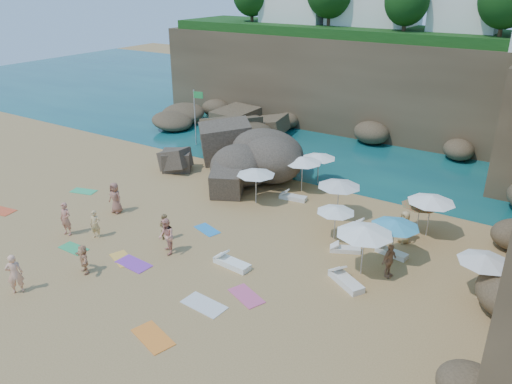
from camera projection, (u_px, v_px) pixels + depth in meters
The scene contains 44 objects.
ground at pixel (194, 237), 26.70m from camera, with size 120.00×120.00×0.00m, color tan.
seawater at pixel (385, 115), 49.81m from camera, with size 120.00×120.00×0.00m, color #0C4751.
cliff_back at pixel (393, 86), 43.37m from camera, with size 44.00×8.00×8.00m, color brown.
rock_promontory at pixel (213, 132), 44.49m from camera, with size 12.00×7.00×2.00m, color brown, non-canonical shape.
clifftop_trees at pixel (417, 0), 34.86m from camera, with size 35.60×23.82×4.40m.
marina_masts at pixel (248, 69), 56.80m from camera, with size 3.10×0.10×6.00m.
rock_outcrop at pixel (223, 174), 35.14m from camera, with size 8.05×6.04×3.22m, color brown, non-canonical shape.
flag_pole at pixel (196, 110), 39.97m from camera, with size 0.88×0.23×4.56m.
parasol_0 at pixel (319, 156), 32.79m from camera, with size 2.26×2.26×2.14m.
parasol_1 at pixel (303, 160), 31.54m from camera, with size 2.47×2.47×2.34m.
parasol_2 at pixel (339, 183), 27.97m from camera, with size 2.47×2.47×2.33m.
parasol_3 at pixel (432, 199), 26.00m from camera, with size 2.49×2.49×2.35m.
parasol_5 at pixel (256, 172), 29.86m from camera, with size 2.35×2.35×2.23m.
parasol_6 at pixel (420, 203), 26.53m from camera, with size 2.00×2.00×1.89m.
parasol_7 at pixel (485, 258), 20.91m from camera, with size 2.26×2.26×2.14m.
parasol_8 at pixel (336, 209), 25.77m from camera, with size 2.02×2.02×1.91m.
parasol_9 at pixel (365, 230), 22.51m from camera, with size 2.64×2.64×2.50m.
parasol_10 at pixel (395, 223), 23.70m from camera, with size 2.35×2.35×2.22m.
lounger_0 at pixel (345, 249), 25.25m from camera, with size 1.53×0.51×0.24m, color white.
lounger_1 at pixel (293, 197), 31.11m from camera, with size 1.69×0.56×0.26m, color silver.
lounger_2 at pixel (369, 227), 27.46m from camera, with size 1.60×0.53×0.25m, color white.
lounger_3 at pixel (392, 253), 24.92m from camera, with size 1.60×0.53×0.25m, color white.
lounger_4 at pixel (346, 281), 22.57m from camera, with size 1.96×0.65×0.30m, color white.
lounger_5 at pixel (232, 263), 23.96m from camera, with size 1.90×0.63×0.30m, color white.
towel_3 at pixel (74, 248), 25.55m from camera, with size 1.55×0.78×0.03m, color #2FA55F.
towel_6 at pixel (134, 264), 24.19m from camera, with size 1.79×0.90×0.03m, color purple.
towel_7 at pixel (0, 211), 29.64m from camera, with size 1.81×0.90×0.03m, color #E94F29.
towel_8 at pixel (207, 230), 27.43m from camera, with size 1.55×0.78×0.03m, color #2786D0.
towel_9 at pixel (246, 296), 21.77m from camera, with size 1.74×0.87×0.03m, color #D3527F.
towel_10 at pixel (153, 337), 19.29m from camera, with size 1.88×0.94×0.03m, color orange.
towel_11 at pixel (84, 191), 32.30m from camera, with size 1.62×0.81×0.03m, color #33B26C.
towel_12 at pixel (122, 259), 24.62m from camera, with size 1.56×0.78×0.03m, color #F8B341.
towel_13 at pixel (204, 305), 21.18m from camera, with size 1.94×0.97×0.03m, color silver.
person_stand_0 at pixel (95, 224), 26.36m from camera, with size 0.57×0.37×1.55m, color tan.
person_stand_1 at pixel (165, 227), 26.23m from camera, with size 0.70×0.55×1.45m, color #A58652.
person_stand_2 at pixel (241, 169), 33.31m from camera, with size 1.25×0.52×1.94m, color #EDBC86.
person_stand_3 at pixel (389, 261), 22.90m from camera, with size 0.98×0.41×1.68m, color #A97954.
person_stand_4 at pixel (404, 227), 25.83m from camera, with size 0.87×0.47×1.77m, color tan.
person_stand_5 at pixel (235, 162), 35.00m from camera, with size 1.47×0.42×1.58m, color tan.
person_stand_6 at pixel (15, 274), 21.69m from camera, with size 0.69×0.45×1.89m, color #F7B08C.
person_lie_2 at pixel (117, 209), 29.36m from camera, with size 0.90×1.84×0.49m, color #995F4C.
person_lie_3 at pixel (85, 269), 23.43m from camera, with size 1.32×1.42×0.38m, color tan.
person_lie_4 at pixel (68, 231), 26.85m from camera, with size 0.67×1.83×0.44m, color tan.
person_lie_5 at pixel (167, 247), 24.95m from camera, with size 0.92×1.89×0.72m, color #E59982.
Camera 1 is at (15.52, -17.97, 12.89)m, focal length 35.00 mm.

